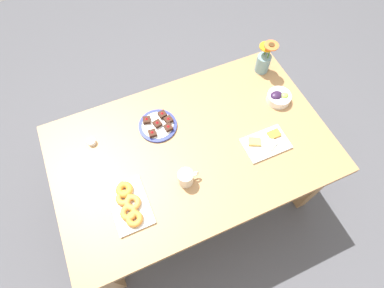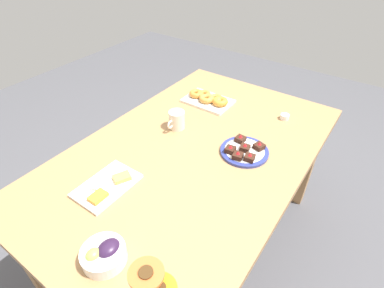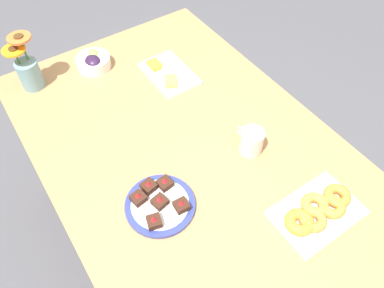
{
  "view_description": "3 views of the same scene",
  "coord_description": "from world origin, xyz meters",
  "px_view_note": "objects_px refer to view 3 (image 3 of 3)",
  "views": [
    {
      "loc": [
        -0.32,
        -0.74,
        2.27
      ],
      "look_at": [
        0.0,
        0.0,
        0.78
      ],
      "focal_mm": 28.0,
      "sensor_mm": 36.0,
      "label": 1
    },
    {
      "loc": [
        0.91,
        0.64,
        1.65
      ],
      "look_at": [
        0.0,
        0.0,
        0.78
      ],
      "focal_mm": 28.0,
      "sensor_mm": 36.0,
      "label": 2
    },
    {
      "loc": [
        -0.69,
        0.46,
        1.81
      ],
      "look_at": [
        0.0,
        0.0,
        0.78
      ],
      "focal_mm": 35.0,
      "sensor_mm": 36.0,
      "label": 3
    }
  ],
  "objects_px": {
    "dessert_plate": "(160,204)",
    "cheese_platter": "(168,73)",
    "dining_table": "(192,165)",
    "grape_bowl": "(93,62)",
    "flower_vase": "(28,71)",
    "coffee_mug": "(251,141)",
    "croissant_platter": "(318,211)"
  },
  "relations": [
    {
      "from": "dining_table",
      "to": "grape_bowl",
      "type": "xyz_separation_m",
      "value": [
        0.63,
        0.09,
        0.12
      ]
    },
    {
      "from": "croissant_platter",
      "to": "dessert_plate",
      "type": "height_order",
      "value": "dessert_plate"
    },
    {
      "from": "coffee_mug",
      "to": "flower_vase",
      "type": "relative_size",
      "value": 0.5
    },
    {
      "from": "dining_table",
      "to": "flower_vase",
      "type": "relative_size",
      "value": 6.83
    },
    {
      "from": "cheese_platter",
      "to": "dessert_plate",
      "type": "bearing_deg",
      "value": 145.72
    },
    {
      "from": "dining_table",
      "to": "flower_vase",
      "type": "distance_m",
      "value": 0.77
    },
    {
      "from": "cheese_platter",
      "to": "coffee_mug",
      "type": "bearing_deg",
      "value": -176.79
    },
    {
      "from": "grape_bowl",
      "to": "flower_vase",
      "type": "bearing_deg",
      "value": 83.14
    },
    {
      "from": "dessert_plate",
      "to": "cheese_platter",
      "type": "bearing_deg",
      "value": -34.28
    },
    {
      "from": "dining_table",
      "to": "dessert_plate",
      "type": "relative_size",
      "value": 6.97
    },
    {
      "from": "dining_table",
      "to": "flower_vase",
      "type": "xyz_separation_m",
      "value": [
        0.66,
        0.35,
        0.17
      ]
    },
    {
      "from": "cheese_platter",
      "to": "dessert_plate",
      "type": "relative_size",
      "value": 1.13
    },
    {
      "from": "coffee_mug",
      "to": "dessert_plate",
      "type": "relative_size",
      "value": 0.52
    },
    {
      "from": "cheese_platter",
      "to": "flower_vase",
      "type": "distance_m",
      "value": 0.57
    },
    {
      "from": "coffee_mug",
      "to": "cheese_platter",
      "type": "bearing_deg",
      "value": 3.21
    },
    {
      "from": "dining_table",
      "to": "coffee_mug",
      "type": "bearing_deg",
      "value": -122.41
    },
    {
      "from": "coffee_mug",
      "to": "flower_vase",
      "type": "bearing_deg",
      "value": 34.51
    },
    {
      "from": "dining_table",
      "to": "grape_bowl",
      "type": "height_order",
      "value": "grape_bowl"
    },
    {
      "from": "grape_bowl",
      "to": "cheese_platter",
      "type": "relative_size",
      "value": 0.57
    },
    {
      "from": "dessert_plate",
      "to": "flower_vase",
      "type": "height_order",
      "value": "flower_vase"
    },
    {
      "from": "dining_table",
      "to": "dessert_plate",
      "type": "distance_m",
      "value": 0.27
    },
    {
      "from": "coffee_mug",
      "to": "croissant_platter",
      "type": "relative_size",
      "value": 0.42
    },
    {
      "from": "dining_table",
      "to": "coffee_mug",
      "type": "xyz_separation_m",
      "value": [
        -0.11,
        -0.18,
        0.13
      ]
    },
    {
      "from": "coffee_mug",
      "to": "flower_vase",
      "type": "xyz_separation_m",
      "value": [
        0.77,
        0.53,
        0.03
      ]
    },
    {
      "from": "dessert_plate",
      "to": "croissant_platter",
      "type": "bearing_deg",
      "value": -127.67
    },
    {
      "from": "croissant_platter",
      "to": "grape_bowl",
      "type": "bearing_deg",
      "value": 14.66
    },
    {
      "from": "grape_bowl",
      "to": "flower_vase",
      "type": "xyz_separation_m",
      "value": [
        0.03,
        0.26,
        0.05
      ]
    },
    {
      "from": "coffee_mug",
      "to": "dessert_plate",
      "type": "height_order",
      "value": "coffee_mug"
    },
    {
      "from": "dining_table",
      "to": "cheese_platter",
      "type": "bearing_deg",
      "value": -20.31
    },
    {
      "from": "dessert_plate",
      "to": "grape_bowl",
      "type": "bearing_deg",
      "value": -8.94
    },
    {
      "from": "cheese_platter",
      "to": "flower_vase",
      "type": "height_order",
      "value": "flower_vase"
    },
    {
      "from": "coffee_mug",
      "to": "dessert_plate",
      "type": "distance_m",
      "value": 0.39
    }
  ]
}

